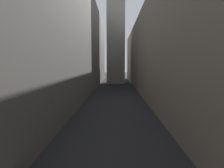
# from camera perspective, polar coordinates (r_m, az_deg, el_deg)

# --- Properties ---
(ground_plane) EXTENTS (264.00, 264.00, 0.00)m
(ground_plane) POSITION_cam_1_polar(r_m,az_deg,el_deg) (44.70, 0.92, -3.20)
(ground_plane) COLOR #232326
(building_block_left) EXTENTS (11.62, 108.00, 24.15)m
(building_block_left) POSITION_cam_1_polar(r_m,az_deg,el_deg) (47.91, -12.99, 11.73)
(building_block_left) COLOR slate
(building_block_left) RESTS_ON ground
(building_block_right) EXTENTS (15.21, 108.00, 18.67)m
(building_block_right) POSITION_cam_1_polar(r_m,az_deg,el_deg) (48.02, 16.97, 8.34)
(building_block_right) COLOR gray
(building_block_right) RESTS_ON ground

